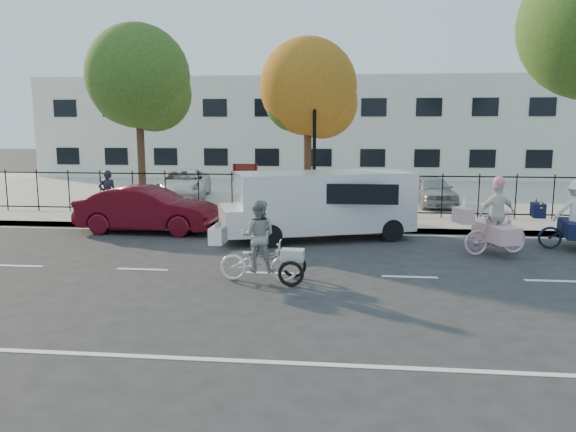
# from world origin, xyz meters

# --- Properties ---
(ground) EXTENTS (120.00, 120.00, 0.00)m
(ground) POSITION_xyz_m (0.00, 0.00, 0.00)
(ground) COLOR #333334
(road_markings) EXTENTS (60.00, 9.52, 0.01)m
(road_markings) POSITION_xyz_m (0.00, 0.00, 0.01)
(road_markings) COLOR silver
(road_markings) RESTS_ON ground
(curb) EXTENTS (60.00, 0.10, 0.15)m
(curb) POSITION_xyz_m (0.00, 5.05, 0.07)
(curb) COLOR #A8A399
(curb) RESTS_ON ground
(sidewalk) EXTENTS (60.00, 2.20, 0.15)m
(sidewalk) POSITION_xyz_m (0.00, 6.10, 0.07)
(sidewalk) COLOR #A8A399
(sidewalk) RESTS_ON ground
(parking_lot) EXTENTS (60.00, 15.60, 0.15)m
(parking_lot) POSITION_xyz_m (0.00, 15.00, 0.07)
(parking_lot) COLOR #A8A399
(parking_lot) RESTS_ON ground
(iron_fence) EXTENTS (58.00, 0.06, 1.50)m
(iron_fence) POSITION_xyz_m (0.00, 7.20, 0.90)
(iron_fence) COLOR black
(iron_fence) RESTS_ON sidewalk
(building) EXTENTS (34.00, 10.00, 6.00)m
(building) POSITION_xyz_m (0.00, 25.00, 3.00)
(building) COLOR silver
(building) RESTS_ON ground
(lamppost) EXTENTS (0.36, 0.36, 4.33)m
(lamppost) POSITION_xyz_m (0.50, 6.80, 3.11)
(lamppost) COLOR black
(lamppost) RESTS_ON sidewalk
(street_sign) EXTENTS (0.85, 0.06, 1.80)m
(street_sign) POSITION_xyz_m (-1.85, 6.80, 1.42)
(street_sign) COLOR black
(street_sign) RESTS_ON sidewalk
(zebra_trike) EXTENTS (2.01, 0.76, 1.73)m
(zebra_trike) POSITION_xyz_m (-0.21, -0.63, 0.67)
(zebra_trike) COLOR white
(zebra_trike) RESTS_ON ground
(unicorn_bike) EXTENTS (2.03, 1.47, 2.01)m
(unicorn_bike) POSITION_xyz_m (5.34, 2.38, 0.74)
(unicorn_bike) COLOR #ECB3CC
(unicorn_bike) RESTS_ON ground
(bull_bike) EXTENTS (2.02, 1.40, 1.84)m
(bull_bike) POSITION_xyz_m (7.55, 3.20, 0.74)
(bull_bike) COLOR #0F1834
(bull_bike) RESTS_ON ground
(white_van) EXTENTS (5.86, 3.36, 1.93)m
(white_van) POSITION_xyz_m (0.86, 3.95, 1.07)
(white_van) COLOR white
(white_van) RESTS_ON ground
(red_sedan) EXTENTS (4.32, 1.68, 1.40)m
(red_sedan) POSITION_xyz_m (-4.44, 4.40, 0.70)
(red_sedan) COLOR #4F0915
(red_sedan) RESTS_ON ground
(pedestrian) EXTENTS (0.70, 0.65, 1.61)m
(pedestrian) POSITION_xyz_m (-6.44, 6.07, 0.95)
(pedestrian) COLOR black
(pedestrian) RESTS_ON sidewalk
(lot_car_b) EXTENTS (2.77, 4.74, 1.24)m
(lot_car_b) POSITION_xyz_m (-5.31, 11.04, 0.77)
(lot_car_b) COLOR silver
(lot_car_b) RESTS_ON parking_lot
(lot_car_c) EXTENTS (2.58, 4.30, 1.34)m
(lot_car_c) POSITION_xyz_m (-0.21, 9.68, 0.82)
(lot_car_c) COLOR #54565D
(lot_car_c) RESTS_ON parking_lot
(lot_car_d) EXTENTS (1.81, 3.61, 1.18)m
(lot_car_d) POSITION_xyz_m (4.88, 10.12, 0.74)
(lot_car_d) COLOR #96989D
(lot_car_d) RESTS_ON parking_lot
(tree_west) EXTENTS (3.75, 3.74, 6.87)m
(tree_west) POSITION_xyz_m (-5.83, 8.14, 4.80)
(tree_west) COLOR #442D1D
(tree_west) RESTS_ON ground
(tree_mid) EXTENTS (3.48, 3.44, 6.31)m
(tree_mid) POSITION_xyz_m (0.32, 8.26, 4.41)
(tree_mid) COLOR #442D1D
(tree_mid) RESTS_ON ground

